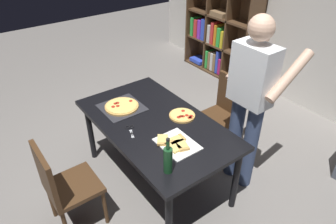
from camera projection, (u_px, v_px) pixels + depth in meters
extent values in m
plane|color=gray|center=(157.00, 178.00, 3.32)|extent=(12.00, 12.00, 0.00)
cube|color=silver|center=(326.00, 8.00, 3.84)|extent=(6.40, 0.10, 2.80)
cube|color=black|center=(155.00, 123.00, 2.91)|extent=(1.62, 0.93, 0.04)
cylinder|color=black|center=(91.00, 132.00, 3.42)|extent=(0.06, 0.06, 0.71)
cylinder|color=black|center=(169.00, 221.00, 2.44)|extent=(0.06, 0.06, 0.71)
cylinder|color=black|center=(148.00, 110.00, 3.80)|extent=(0.06, 0.06, 0.71)
cylinder|color=black|center=(236.00, 179.00, 2.82)|extent=(0.06, 0.06, 0.71)
cube|color=#472D19|center=(74.00, 186.00, 2.65)|extent=(0.42, 0.42, 0.04)
cube|color=#472D19|center=(45.00, 175.00, 2.42)|extent=(0.42, 0.04, 0.45)
cylinder|color=#472D19|center=(105.00, 207.00, 2.74)|extent=(0.04, 0.04, 0.41)
cylinder|color=#472D19|center=(88.00, 183.00, 2.98)|extent=(0.04, 0.04, 0.41)
cylinder|color=#472D19|center=(51.00, 201.00, 2.81)|extent=(0.04, 0.04, 0.41)
cube|color=#472D19|center=(218.00, 119.00, 3.51)|extent=(0.42, 0.42, 0.04)
cube|color=#472D19|center=(232.00, 95.00, 3.47)|extent=(0.42, 0.04, 0.45)
cylinder|color=#472D19|center=(195.00, 132.00, 3.66)|extent=(0.04, 0.04, 0.41)
cylinder|color=#472D19|center=(216.00, 148.00, 3.42)|extent=(0.04, 0.04, 0.41)
cylinder|color=#472D19|center=(217.00, 122.00, 3.84)|extent=(0.04, 0.04, 0.41)
cylinder|color=#472D19|center=(238.00, 136.00, 3.60)|extent=(0.04, 0.04, 0.41)
cube|color=#513823|center=(194.00, 8.00, 5.42)|extent=(0.03, 0.35, 1.95)
cube|color=#513823|center=(255.00, 28.00, 4.50)|extent=(0.03, 0.35, 1.95)
cube|color=#513823|center=(217.00, 71.00, 5.49)|extent=(1.40, 0.35, 0.03)
cube|color=#513823|center=(229.00, 15.00, 5.04)|extent=(1.40, 0.03, 1.95)
cube|color=#513823|center=(219.00, 45.00, 5.22)|extent=(1.34, 0.29, 0.03)
cube|color=#513823|center=(222.00, 17.00, 4.96)|extent=(1.34, 0.29, 0.03)
cube|color=#513823|center=(212.00, 14.00, 5.11)|extent=(0.03, 0.29, 1.89)
cube|color=#513823|center=(232.00, 20.00, 4.81)|extent=(0.03, 0.29, 1.89)
cube|color=blue|center=(199.00, 60.00, 5.74)|extent=(0.29, 0.25, 0.06)
cube|color=green|center=(210.00, 58.00, 5.48)|extent=(0.05, 0.22, 0.32)
cube|color=olive|center=(213.00, 60.00, 5.44)|extent=(0.05, 0.22, 0.32)
cube|color=silver|center=(216.00, 61.00, 5.39)|extent=(0.06, 0.22, 0.32)
cube|color=olive|center=(218.00, 62.00, 5.35)|extent=(0.05, 0.22, 0.32)
cube|color=blue|center=(221.00, 61.00, 5.29)|extent=(0.05, 0.22, 0.39)
cube|color=#B21E66|center=(223.00, 66.00, 5.28)|extent=(0.05, 0.22, 0.27)
cube|color=green|center=(196.00, 26.00, 5.51)|extent=(0.06, 0.22, 0.32)
cube|color=red|center=(200.00, 28.00, 5.45)|extent=(0.07, 0.22, 0.31)
cube|color=purple|center=(203.00, 29.00, 5.38)|extent=(0.07, 0.22, 0.33)
cube|color=blue|center=(207.00, 29.00, 5.30)|extent=(0.08, 0.22, 0.37)
cube|color=silver|center=(213.00, 33.00, 5.22)|extent=(0.06, 0.22, 0.30)
cube|color=red|center=(216.00, 33.00, 5.15)|extent=(0.06, 0.22, 0.36)
cube|color=orange|center=(219.00, 34.00, 5.11)|extent=(0.05, 0.22, 0.34)
cube|color=green|center=(223.00, 37.00, 5.06)|extent=(0.07, 0.22, 0.31)
cube|color=yellow|center=(226.00, 39.00, 5.02)|extent=(0.05, 0.22, 0.28)
cube|color=olive|center=(221.00, 14.00, 4.92)|extent=(0.29, 0.25, 0.08)
cylinder|color=#38476B|center=(250.00, 147.00, 3.02)|extent=(0.14, 0.14, 0.95)
cylinder|color=#38476B|center=(235.00, 137.00, 3.15)|extent=(0.14, 0.14, 0.95)
cube|color=white|center=(253.00, 75.00, 2.67)|extent=(0.38, 0.22, 0.55)
sphere|color=#E0B293|center=(261.00, 28.00, 2.44)|extent=(0.22, 0.22, 0.22)
cylinder|color=#E0B293|center=(289.00, 76.00, 2.59)|extent=(0.09, 0.50, 0.39)
cylinder|color=#E0B293|center=(248.00, 58.00, 2.90)|extent=(0.09, 0.50, 0.39)
cube|color=#2D2D33|center=(122.00, 108.00, 3.10)|extent=(0.40, 0.40, 0.01)
cylinder|color=tan|center=(122.00, 106.00, 3.09)|extent=(0.34, 0.34, 0.02)
cylinder|color=#EACC6B|center=(122.00, 105.00, 3.09)|extent=(0.31, 0.31, 0.01)
cylinder|color=#B22819|center=(118.00, 106.00, 3.07)|extent=(0.04, 0.04, 0.00)
cylinder|color=#B22819|center=(115.00, 103.00, 3.11)|extent=(0.04, 0.04, 0.00)
cylinder|color=#B22819|center=(113.00, 107.00, 3.06)|extent=(0.04, 0.04, 0.00)
cylinder|color=#B22819|center=(131.00, 101.00, 3.15)|extent=(0.04, 0.04, 0.00)
cylinder|color=#B22819|center=(117.00, 103.00, 3.12)|extent=(0.04, 0.04, 0.00)
cube|color=white|center=(177.00, 144.00, 2.62)|extent=(0.36, 0.28, 0.01)
cube|color=#EACC6B|center=(176.00, 140.00, 2.64)|extent=(0.10, 0.15, 0.02)
cube|color=tan|center=(182.00, 137.00, 2.67)|extent=(0.09, 0.03, 0.02)
cube|color=#EACC6B|center=(182.00, 145.00, 2.58)|extent=(0.16, 0.13, 0.02)
cube|color=tan|center=(184.00, 149.00, 2.54)|extent=(0.05, 0.09, 0.02)
cube|color=#EACC6B|center=(174.00, 147.00, 2.57)|extent=(0.14, 0.09, 0.02)
cube|color=tan|center=(169.00, 143.00, 2.61)|extent=(0.02, 0.09, 0.02)
cube|color=#EACC6B|center=(163.00, 140.00, 2.64)|extent=(0.17, 0.16, 0.02)
cube|color=tan|center=(162.00, 144.00, 2.59)|extent=(0.07, 0.09, 0.02)
cylinder|color=#194723|center=(168.00, 160.00, 2.29)|extent=(0.07, 0.07, 0.22)
cylinder|color=#194723|center=(168.00, 145.00, 2.21)|extent=(0.03, 0.03, 0.08)
cylinder|color=black|center=(168.00, 140.00, 2.18)|extent=(0.03, 0.03, 0.02)
cube|color=silver|center=(132.00, 134.00, 2.74)|extent=(0.12, 0.04, 0.01)
cube|color=silver|center=(132.00, 134.00, 2.74)|extent=(0.11, 0.07, 0.01)
torus|color=black|center=(132.00, 127.00, 2.83)|extent=(0.06, 0.06, 0.01)
torus|color=black|center=(127.00, 127.00, 2.82)|extent=(0.06, 0.06, 0.01)
cylinder|color=tan|center=(182.00, 116.00, 2.97)|extent=(0.25, 0.25, 0.02)
cylinder|color=#EACC6B|center=(182.00, 114.00, 2.97)|extent=(0.23, 0.23, 0.01)
cylinder|color=#B22819|center=(189.00, 118.00, 2.91)|extent=(0.04, 0.04, 0.00)
cylinder|color=#B22819|center=(183.00, 116.00, 2.93)|extent=(0.04, 0.04, 0.00)
cylinder|color=#B22819|center=(191.00, 116.00, 2.94)|extent=(0.04, 0.04, 0.00)
cylinder|color=#B22819|center=(190.00, 117.00, 2.92)|extent=(0.04, 0.04, 0.00)
cylinder|color=#B22819|center=(183.00, 111.00, 3.01)|extent=(0.04, 0.04, 0.00)
cylinder|color=#B22819|center=(179.00, 117.00, 2.92)|extent=(0.04, 0.04, 0.00)
cylinder|color=#B22819|center=(187.00, 115.00, 2.95)|extent=(0.04, 0.04, 0.00)
cylinder|color=#B22819|center=(181.00, 116.00, 2.93)|extent=(0.04, 0.04, 0.00)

